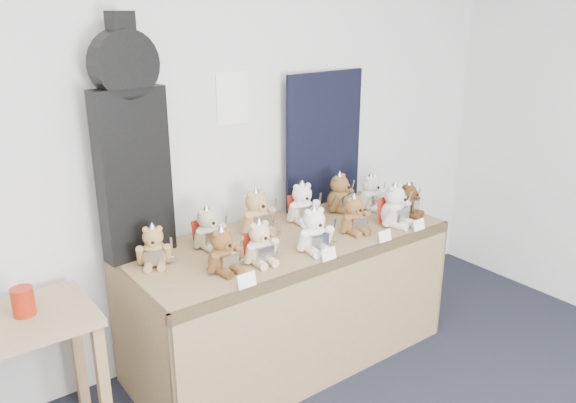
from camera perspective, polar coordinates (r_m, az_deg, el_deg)
room_shell at (r=3.28m, az=-5.63°, el=10.36°), size 6.00×6.00×6.00m
display_table at (r=3.22m, az=0.87°, el=-6.84°), size 1.88×0.80×0.78m
guitar_case at (r=2.91m, az=-15.64°, el=5.69°), size 0.38×0.16×1.23m
navy_board at (r=3.68m, az=3.75°, el=6.30°), size 0.65×0.08×0.87m
red_cup at (r=2.80m, az=-25.32°, el=-9.17°), size 0.10×0.10×0.13m
teddy_front_far_left at (r=2.78m, az=-6.61°, el=-5.15°), size 0.21×0.18×0.26m
teddy_front_left at (r=2.86m, az=-2.87°, el=-4.37°), size 0.21×0.17×0.26m
teddy_front_centre at (r=3.00m, az=2.71°, el=-3.07°), size 0.23×0.20×0.28m
teddy_front_right at (r=3.27m, az=6.73°, el=-1.48°), size 0.21×0.17×0.25m
teddy_front_far_right at (r=3.41m, az=10.80°, el=-0.55°), size 0.24×0.22×0.29m
teddy_front_end at (r=3.60m, az=12.16°, el=0.05°), size 0.20×0.19×0.25m
teddy_back_left at (r=3.08m, az=-8.12°, el=-2.84°), size 0.21×0.18×0.26m
teddy_back_centre_left at (r=3.25m, az=-3.17°, el=-1.21°), size 0.24×0.20×0.29m
teddy_back_centre_right at (r=3.41m, az=1.47°, el=-0.32°), size 0.23×0.21×0.28m
teddy_back_right at (r=3.61m, az=5.31°, el=0.72°), size 0.23×0.22×0.28m
teddy_back_end at (r=3.68m, az=8.43°, el=0.81°), size 0.21×0.18×0.26m
teddy_back_far_left at (r=2.91m, az=-13.48°, el=-4.59°), size 0.19×0.19×0.24m
entry_card_a at (r=2.64m, az=-4.21°, el=-7.99°), size 0.10×0.02×0.07m
entry_card_b at (r=2.92m, az=4.17°, el=-5.35°), size 0.09×0.02×0.06m
entry_card_c at (r=3.18m, az=9.83°, el=-3.47°), size 0.09×0.02×0.06m
entry_card_d at (r=3.38m, az=13.16°, el=-2.33°), size 0.09×0.02×0.06m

